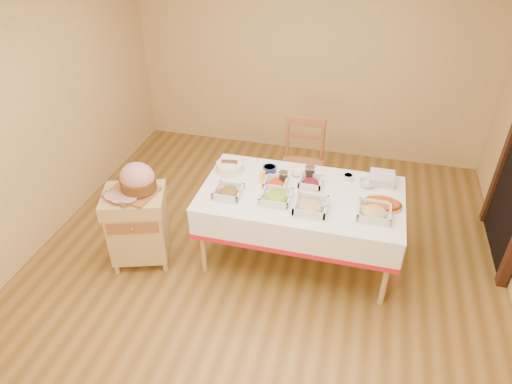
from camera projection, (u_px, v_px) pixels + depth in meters
room_shell at (262, 152)px, 3.63m from camera, size 5.00×5.00×5.00m
dining_table at (300, 207)px, 4.20m from camera, size 1.82×1.02×0.76m
butcher_cart at (138, 223)px, 4.26m from camera, size 0.66×0.61×0.78m
dining_chair at (302, 164)px, 5.00m from camera, size 0.47×0.45×1.01m
ham_on_board at (137, 181)px, 4.02m from camera, size 0.44×0.42×0.29m
serving_dish_a at (228, 192)px, 4.06m from camera, size 0.24×0.24×0.11m
serving_dish_b at (276, 197)px, 4.00m from camera, size 0.26×0.26×0.11m
serving_dish_c at (311, 206)px, 3.88m from camera, size 0.28×0.28×0.11m
serving_dish_d at (374, 212)px, 3.82m from camera, size 0.28×0.28×0.10m
serving_dish_e at (276, 183)px, 4.18m from camera, size 0.21×0.20×0.10m
serving_dish_f at (311, 182)px, 4.20m from camera, size 0.22×0.21×0.10m
small_bowl_left at (234, 161)px, 4.52m from camera, size 0.12×0.12×0.05m
small_bowl_mid at (270, 169)px, 4.40m from camera, size 0.13×0.13×0.06m
small_bowl_right at (348, 177)px, 4.28m from camera, size 0.10×0.10×0.05m
bowl_white_imported at (299, 173)px, 4.36m from camera, size 0.18×0.18×0.04m
bowl_small_imported at (368, 183)px, 4.20m from camera, size 0.20×0.20×0.05m
preserve_jar_left at (283, 178)px, 4.23m from camera, size 0.09×0.09×0.11m
preserve_jar_right at (310, 173)px, 4.28m from camera, size 0.10×0.10×0.13m
mustard_bottle at (262, 176)px, 4.21m from camera, size 0.05×0.05×0.16m
bread_basket at (230, 167)px, 4.39m from camera, size 0.26×0.26×0.11m
plate_stack at (382, 178)px, 4.24m from camera, size 0.23×0.23×0.08m
brass_platter at (382, 204)px, 3.93m from camera, size 0.33×0.24×0.04m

